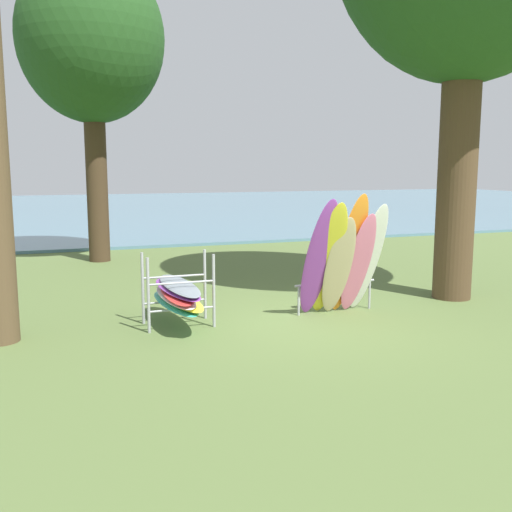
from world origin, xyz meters
TOP-DOWN VIEW (x-y plane):
  - ground_plane at (0.00, 0.00)m, footprint 80.00×80.00m
  - lake_water at (0.00, 28.33)m, footprint 80.00×36.00m
  - tree_mid_behind at (-3.06, 8.22)m, footprint 3.96×3.96m
  - leaning_board_pile at (0.59, 0.31)m, footprint 1.67×1.11m
  - board_storage_rack at (-2.37, 0.66)m, footprint 1.15×2.13m

SIDE VIEW (x-z plane):
  - ground_plane at x=0.00m, z-range 0.00..0.00m
  - lake_water at x=0.00m, z-range 0.00..0.10m
  - board_storage_rack at x=-2.37m, z-range -0.07..1.18m
  - leaning_board_pile at x=0.59m, z-range -0.10..2.15m
  - tree_mid_behind at x=-3.06m, z-range 1.84..10.26m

